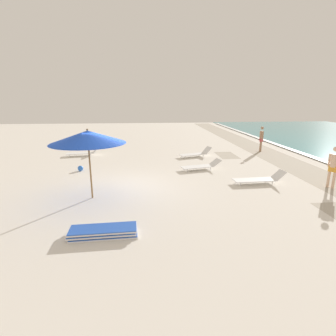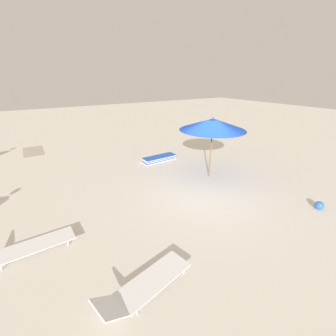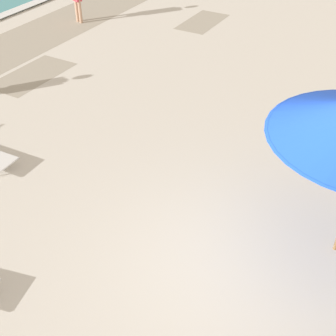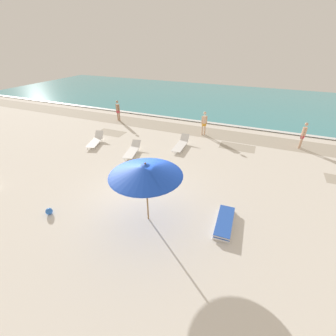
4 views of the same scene
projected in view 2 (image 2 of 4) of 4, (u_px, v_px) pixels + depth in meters
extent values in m
cube|color=silver|center=(204.00, 193.00, 8.72)|extent=(60.00, 60.00, 0.16)
cube|color=#AFA492|center=(33.00, 151.00, 13.33)|extent=(2.16, 1.07, 0.00)
cylinder|color=olive|center=(211.00, 152.00, 9.53)|extent=(0.06, 0.06, 2.33)
cone|color=blue|center=(213.00, 124.00, 9.09)|extent=(2.72, 2.72, 0.46)
cylinder|color=#13359C|center=(212.00, 130.00, 9.17)|extent=(2.63, 2.63, 0.01)
sphere|color=olive|center=(213.00, 118.00, 8.99)|extent=(0.07, 0.07, 0.07)
cube|color=blue|center=(159.00, 160.00, 11.82)|extent=(0.69, 1.83, 0.03)
cube|color=silver|center=(159.00, 160.00, 11.83)|extent=(0.70, 1.86, 0.04)
cube|color=blue|center=(160.00, 158.00, 11.81)|extent=(0.69, 1.83, 0.03)
cube|color=silver|center=(160.00, 159.00, 11.82)|extent=(0.70, 1.86, 0.04)
cube|color=blue|center=(159.00, 157.00, 11.77)|extent=(0.69, 1.83, 0.03)
cube|color=silver|center=(159.00, 157.00, 11.78)|extent=(0.70, 1.86, 0.04)
cube|color=white|center=(35.00, 245.00, 5.67)|extent=(0.68, 1.89, 0.03)
cylinder|color=silver|center=(36.00, 252.00, 5.44)|extent=(0.11, 1.86, 0.03)
cylinder|color=silver|center=(34.00, 239.00, 5.90)|extent=(0.11, 1.86, 0.03)
cylinder|color=silver|center=(68.00, 243.00, 5.89)|extent=(0.03, 0.03, 0.16)
cylinder|color=silver|center=(64.00, 232.00, 6.28)|extent=(0.03, 0.03, 0.16)
cylinder|color=silver|center=(1.00, 267.00, 5.13)|extent=(0.03, 0.03, 0.16)
cylinder|color=silver|center=(1.00, 254.00, 5.52)|extent=(0.03, 0.03, 0.16)
cube|color=white|center=(154.00, 279.00, 4.74)|extent=(0.97, 1.77, 0.03)
cylinder|color=silver|center=(164.00, 287.00, 4.54)|extent=(0.41, 1.65, 0.03)
cylinder|color=silver|center=(145.00, 270.00, 4.93)|extent=(0.41, 1.65, 0.03)
cube|color=white|center=(109.00, 308.00, 3.98)|extent=(0.67, 0.59, 0.33)
cylinder|color=silver|center=(184.00, 271.00, 5.03)|extent=(0.03, 0.03, 0.16)
cylinder|color=silver|center=(168.00, 259.00, 5.37)|extent=(0.03, 0.03, 0.16)
cylinder|color=silver|center=(137.00, 311.00, 4.18)|extent=(0.03, 0.03, 0.16)
cylinder|color=silver|center=(122.00, 294.00, 4.51)|extent=(0.03, 0.03, 0.16)
sphere|color=blue|center=(319.00, 205.00, 7.48)|extent=(0.28, 0.28, 0.28)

